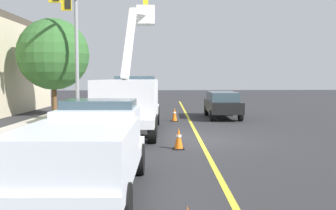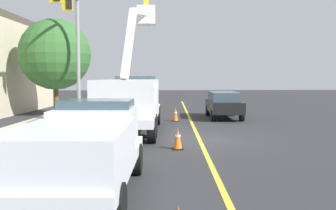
% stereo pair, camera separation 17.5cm
% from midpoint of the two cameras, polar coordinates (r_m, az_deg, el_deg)
% --- Properties ---
extents(ground, '(120.00, 120.00, 0.00)m').
position_cam_midpoint_polar(ground, '(15.59, 4.63, -5.44)').
color(ground, '#2D2D30').
extents(sidewalk_far_side, '(60.11, 6.93, 0.12)m').
position_cam_midpoint_polar(sidewalk_far_side, '(16.86, -23.21, -4.83)').
color(sidewalk_far_side, '#B2ADA3').
rests_on(sidewalk_far_side, ground).
extents(lane_centre_stripe, '(49.93, 2.94, 0.01)m').
position_cam_midpoint_polar(lane_centre_stripe, '(15.59, 4.63, -5.42)').
color(lane_centre_stripe, yellow).
rests_on(lane_centre_stripe, ground).
extents(utility_bucket_truck, '(8.33, 2.96, 6.60)m').
position_cam_midpoint_polar(utility_bucket_truck, '(17.78, -5.94, 0.95)').
color(utility_bucket_truck, white).
rests_on(utility_bucket_truck, ground).
extents(service_pickup_truck, '(5.71, 2.44, 2.06)m').
position_cam_midpoint_polar(service_pickup_truck, '(8.33, -12.72, -6.29)').
color(service_pickup_truck, white).
rests_on(service_pickup_truck, ground).
extents(passing_minivan, '(4.90, 2.17, 1.69)m').
position_cam_midpoint_polar(passing_minivan, '(24.10, 8.14, 0.30)').
color(passing_minivan, black).
rests_on(passing_minivan, ground).
extents(traffic_cone_mid_front, '(0.40, 0.40, 0.79)m').
position_cam_midpoint_polar(traffic_cone_mid_front, '(13.60, 1.28, -5.21)').
color(traffic_cone_mid_front, black).
rests_on(traffic_cone_mid_front, ground).
extents(traffic_cone_mid_rear, '(0.40, 0.40, 0.84)m').
position_cam_midpoint_polar(traffic_cone_mid_rear, '(22.13, 0.78, -1.46)').
color(traffic_cone_mid_rear, black).
rests_on(traffic_cone_mid_rear, ground).
extents(traffic_signal_mast, '(5.50, 0.69, 8.46)m').
position_cam_midpoint_polar(traffic_signal_mast, '(22.17, -15.02, 11.70)').
color(traffic_signal_mast, gray).
rests_on(traffic_signal_mast, ground).
extents(street_tree_right, '(4.78, 4.78, 6.56)m').
position_cam_midpoint_polar(street_tree_right, '(26.26, -17.40, 7.44)').
color(street_tree_right, brown).
rests_on(street_tree_right, ground).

